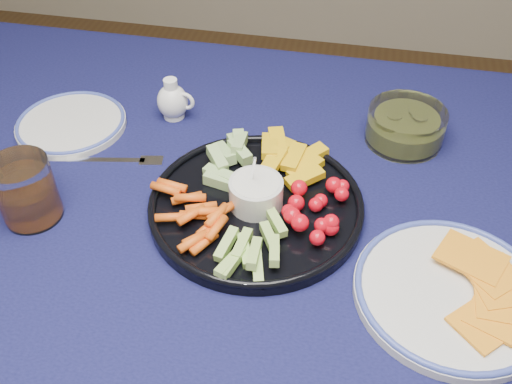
% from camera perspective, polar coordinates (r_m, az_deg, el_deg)
% --- Properties ---
extents(dining_table, '(1.67, 1.07, 0.75)m').
position_cam_1_polar(dining_table, '(0.90, -1.73, -7.53)').
color(dining_table, '#462B17').
rests_on(dining_table, ground).
extents(crudite_platter, '(0.32, 0.32, 0.10)m').
position_cam_1_polar(crudite_platter, '(0.85, -0.12, -0.91)').
color(crudite_platter, black).
rests_on(crudite_platter, dining_table).
extents(creamer_pitcher, '(0.07, 0.06, 0.08)m').
position_cam_1_polar(creamer_pitcher, '(1.04, -8.31, 8.99)').
color(creamer_pitcher, white).
rests_on(creamer_pitcher, dining_table).
extents(pickle_bowl, '(0.13, 0.13, 0.06)m').
position_cam_1_polar(pickle_bowl, '(1.01, 14.69, 6.28)').
color(pickle_bowl, silver).
rests_on(pickle_bowl, dining_table).
extents(cheese_plate, '(0.25, 0.25, 0.03)m').
position_cam_1_polar(cheese_plate, '(0.79, 19.00, -9.32)').
color(cheese_plate, silver).
rests_on(cheese_plate, dining_table).
extents(juice_tumbler, '(0.09, 0.09, 0.10)m').
position_cam_1_polar(juice_tumbler, '(0.89, -21.92, -0.17)').
color(juice_tumbler, silver).
rests_on(juice_tumbler, dining_table).
extents(fork_left, '(0.18, 0.05, 0.00)m').
position_cam_1_polar(fork_left, '(0.97, -13.68, 3.03)').
color(fork_left, white).
rests_on(fork_left, dining_table).
extents(side_plate_extra, '(0.19, 0.19, 0.02)m').
position_cam_1_polar(side_plate_extra, '(1.07, -18.00, 6.56)').
color(side_plate_extra, silver).
rests_on(side_plate_extra, dining_table).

